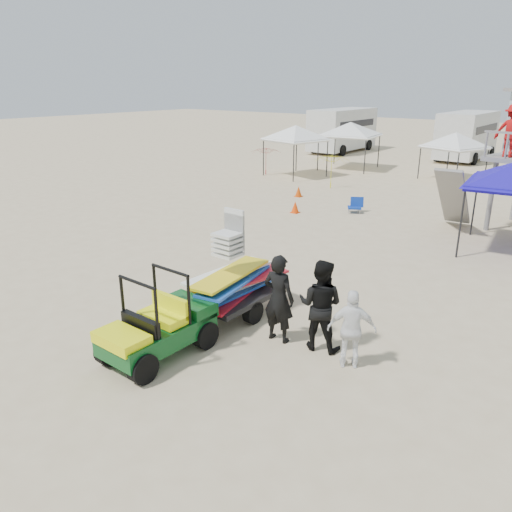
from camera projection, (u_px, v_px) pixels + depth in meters
The scene contains 16 objects.
ground at pixel (148, 348), 10.31m from camera, with size 140.00×140.00×0.00m, color beige.
utility_cart at pixel (155, 320), 9.76m from camera, with size 1.19×2.26×1.71m.
surf_trailer at pixel (233, 279), 11.46m from camera, with size 1.39×2.54×2.24m.
man_left at pixel (279, 298), 10.34m from camera, with size 0.70×0.46×1.91m, color black.
man_mid at pixel (320, 305), 10.03m from camera, with size 0.93×0.73×1.92m, color black.
man_right at pixel (352, 329), 9.40m from camera, with size 0.92×0.38×1.58m, color white.
canopy_white_a at pixel (296, 128), 28.36m from camera, with size 3.35×3.35×3.29m.
canopy_white_b at pixel (351, 124), 30.82m from camera, with size 3.61×3.61×3.28m.
canopy_white_c at pixel (456, 135), 27.26m from camera, with size 3.41×3.41×3.01m.
umbrella_a at pixel (266, 161), 29.42m from camera, with size 1.75×1.79×1.61m, color red.
umbrella_b at pixel (331, 171), 25.55m from camera, with size 1.91×1.95×1.75m, color yellow.
cone_near at pixel (295, 207), 20.91m from camera, with size 0.34×0.34×0.50m, color #F24007.
cone_far at pixel (299, 191), 23.88m from camera, with size 0.34×0.34×0.50m, color #D74406.
beach_chair_a at pixel (356, 205), 20.98m from camera, with size 0.72×0.81×0.64m.
rv_far_left at pixel (343, 128), 39.00m from camera, with size 2.64×6.80×3.25m.
rv_mid_left at pixel (467, 134), 34.88m from camera, with size 2.65×6.50×3.25m.
Camera 1 is at (7.38, -5.79, 5.20)m, focal length 35.00 mm.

